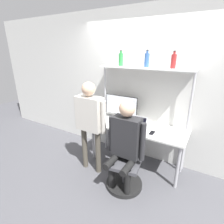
{
  "coord_description": "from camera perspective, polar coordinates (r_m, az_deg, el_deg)",
  "views": [
    {
      "loc": [
        1.03,
        -2.27,
        2.01
      ],
      "look_at": [
        -0.26,
        -0.09,
        1.1
      ],
      "focal_mm": 28.0,
      "sensor_mm": 36.0,
      "label": 1
    }
  ],
  "objects": [
    {
      "name": "bottle_blue",
      "position": [
        2.96,
        11.31,
        16.34
      ],
      "size": [
        0.08,
        0.08,
        0.27
      ],
      "color": "#335999",
      "rests_on": "shelf_unit"
    },
    {
      "name": "wall_back",
      "position": [
        3.21,
        11.3,
        7.48
      ],
      "size": [
        8.0,
        0.06,
        2.7
      ],
      "color": "silver",
      "rests_on": "ground_plane"
    },
    {
      "name": "person_seated",
      "position": [
        2.5,
        4.35,
        -8.97
      ],
      "size": [
        0.57,
        0.47,
        1.38
      ],
      "color": "black",
      "rests_on": "ground_plane"
    },
    {
      "name": "bottle_red",
      "position": [
        2.85,
        19.46,
        15.41
      ],
      "size": [
        0.08,
        0.08,
        0.26
      ],
      "color": "maroon",
      "rests_on": "shelf_unit"
    },
    {
      "name": "laptop",
      "position": [
        2.96,
        7.81,
        -4.4
      ],
      "size": [
        0.35,
        0.22,
        0.22
      ],
      "color": "#BCBCC1",
      "rests_on": "desk"
    },
    {
      "name": "person_standing",
      "position": [
        2.82,
        -7.27,
        -1.69
      ],
      "size": [
        0.61,
        0.21,
        1.56
      ],
      "color": "#4C473D",
      "rests_on": "ground_plane"
    },
    {
      "name": "bottle_green",
      "position": [
        3.15,
        2.91,
        16.81
      ],
      "size": [
        0.08,
        0.08,
        0.26
      ],
      "color": "#2D8C3F",
      "rests_on": "shelf_unit"
    },
    {
      "name": "office_chair",
      "position": [
        2.83,
        4.34,
        -18.11
      ],
      "size": [
        0.56,
        0.56,
        0.9
      ],
      "color": "black",
      "rests_on": "ground_plane"
    },
    {
      "name": "desk",
      "position": [
        3.11,
        8.25,
        -6.05
      ],
      "size": [
        1.66,
        0.64,
        0.75
      ],
      "color": "silver",
      "rests_on": "ground_plane"
    },
    {
      "name": "shelf_unit",
      "position": [
        3.01,
        10.27,
        9.3
      ],
      "size": [
        1.58,
        0.28,
        1.74
      ],
      "color": "white",
      "rests_on": "ground_plane"
    },
    {
      "name": "ground_plane",
      "position": [
        3.21,
        5.14,
        -19.19
      ],
      "size": [
        12.0,
        12.0,
        0.0
      ],
      "primitive_type": "plane",
      "color": "#4C4C51"
    },
    {
      "name": "cell_phone",
      "position": [
        2.88,
        12.94,
        -6.63
      ],
      "size": [
        0.07,
        0.15,
        0.01
      ],
      "color": "black",
      "rests_on": "desk"
    },
    {
      "name": "monitor",
      "position": [
        3.28,
        2.98,
        1.74
      ],
      "size": [
        0.64,
        0.23,
        0.46
      ],
      "color": "black",
      "rests_on": "desk"
    }
  ]
}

